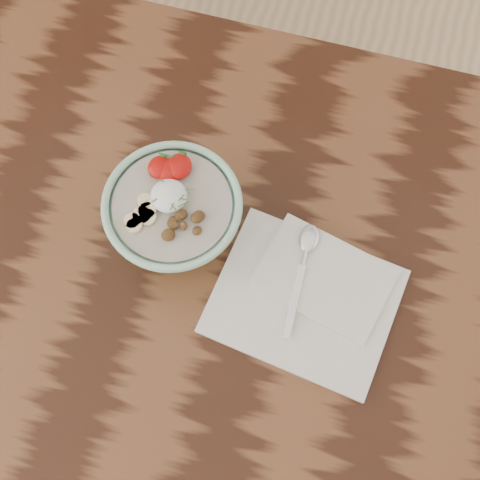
# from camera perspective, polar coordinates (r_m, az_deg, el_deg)

# --- Properties ---
(table) EXTENTS (1.60, 0.90, 0.75)m
(table) POSITION_cam_1_polar(r_m,az_deg,el_deg) (1.16, -8.46, -1.64)
(table) COLOR black
(table) RESTS_ON ground
(breakfast_bowl) EXTENTS (0.20, 0.20, 0.14)m
(breakfast_bowl) POSITION_cam_1_polar(r_m,az_deg,el_deg) (1.00, -5.62, 2.14)
(breakfast_bowl) COLOR #9ACFAE
(breakfast_bowl) RESTS_ON table
(napkin) EXTENTS (0.30, 0.26, 0.02)m
(napkin) POSITION_cam_1_polar(r_m,az_deg,el_deg) (1.03, 5.86, -4.79)
(napkin) COLOR silver
(napkin) RESTS_ON table
(spoon) EXTENTS (0.03, 0.19, 0.01)m
(spoon) POSITION_cam_1_polar(r_m,az_deg,el_deg) (1.03, 5.60, -1.17)
(spoon) COLOR silver
(spoon) RESTS_ON napkin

